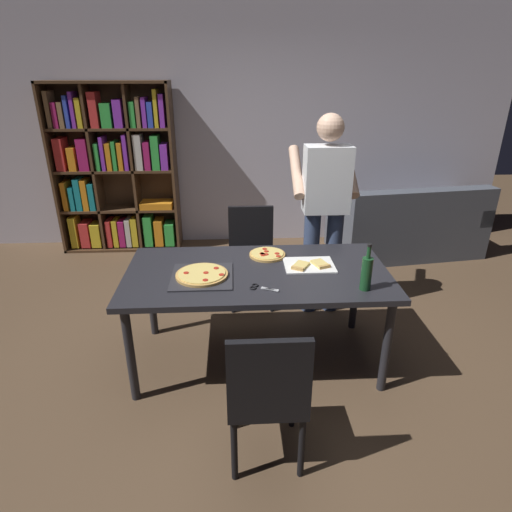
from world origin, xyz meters
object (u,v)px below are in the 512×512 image
object	(u,v)px
dining_table	(257,279)
kitchen_scissors	(260,287)
chair_near_camera	(267,391)
couch	(407,229)
wine_bottle	(366,273)
second_pizza_plain	(267,254)
pepperoni_pizza_on_tray	(202,275)
person_serving_pizza	(325,205)
bookshelf	(115,171)
chair_far_side	(251,249)

from	to	relation	value
dining_table	kitchen_scissors	world-z (taller)	kitchen_scissors
dining_table	chair_near_camera	xyz separation A→B (m)	(-0.00, -0.96, -0.17)
couch	dining_table	bearing A→B (deg)	-133.84
wine_bottle	second_pizza_plain	bearing A→B (deg)	135.72
dining_table	kitchen_scissors	size ratio (longest dim) A/B	9.43
pepperoni_pizza_on_tray	wine_bottle	xyz separation A→B (m)	(1.07, -0.23, 0.10)
dining_table	kitchen_scissors	bearing A→B (deg)	-89.57
kitchen_scissors	person_serving_pizza	bearing A→B (deg)	58.39
bookshelf	person_serving_pizza	world-z (taller)	bookshelf
chair_far_side	bookshelf	xyz separation A→B (m)	(-1.54, 1.41, 0.44)
chair_near_camera	kitchen_scissors	bearing A→B (deg)	89.84
chair_near_camera	kitchen_scissors	world-z (taller)	chair_near_camera
dining_table	couch	world-z (taller)	couch
dining_table	chair_near_camera	distance (m)	0.98
second_pizza_plain	couch	bearing A→B (deg)	43.49
dining_table	bookshelf	bearing A→B (deg)	123.06
couch	second_pizza_plain	world-z (taller)	couch
kitchen_scissors	pepperoni_pizza_on_tray	bearing A→B (deg)	154.66
couch	chair_far_side	bearing A→B (deg)	-151.71
chair_far_side	couch	world-z (taller)	chair_far_side
dining_table	couch	distance (m)	2.78
second_pizza_plain	person_serving_pizza	bearing A→B (deg)	42.09
dining_table	chair_near_camera	bearing A→B (deg)	-90.00
person_serving_pizza	wine_bottle	bearing A→B (deg)	-86.52
dining_table	couch	bearing A→B (deg)	46.16
chair_near_camera	second_pizza_plain	world-z (taller)	chair_near_camera
couch	person_serving_pizza	distance (m)	1.92
couch	pepperoni_pizza_on_tray	bearing A→B (deg)	-137.96
couch	person_serving_pizza	bearing A→B (deg)	-135.96
dining_table	chair_near_camera	size ratio (longest dim) A/B	2.06
chair_far_side	couch	distance (m)	2.18
chair_far_side	bookshelf	world-z (taller)	bookshelf
bookshelf	person_serving_pizza	bearing A→B (deg)	-37.02
chair_far_side	pepperoni_pizza_on_tray	world-z (taller)	chair_far_side
dining_table	pepperoni_pizza_on_tray	bearing A→B (deg)	-168.39
chair_near_camera	second_pizza_plain	distance (m)	1.25
chair_far_side	person_serving_pizza	bearing A→B (deg)	-19.60
chair_near_camera	kitchen_scissors	size ratio (longest dim) A/B	4.57
couch	bookshelf	distance (m)	3.53
chair_far_side	second_pizza_plain	size ratio (longest dim) A/B	3.28
chair_far_side	bookshelf	size ratio (longest dim) A/B	0.46
dining_table	chair_far_side	size ratio (longest dim) A/B	2.06
couch	kitchen_scissors	distance (m)	2.98
couch	pepperoni_pizza_on_tray	size ratio (longest dim) A/B	4.30
wine_bottle	chair_far_side	bearing A→B (deg)	118.25
chair_near_camera	pepperoni_pizza_on_tray	world-z (taller)	chair_near_camera
chair_far_side	wine_bottle	size ratio (longest dim) A/B	2.85
person_serving_pizza	pepperoni_pizza_on_tray	distance (m)	1.31
couch	second_pizza_plain	xyz separation A→B (m)	(-1.82, -1.72, 0.46)
person_serving_pizza	pepperoni_pizza_on_tray	size ratio (longest dim) A/B	4.19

